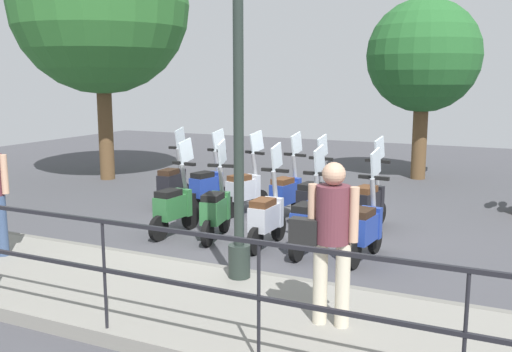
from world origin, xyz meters
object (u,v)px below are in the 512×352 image
at_px(scooter_near_0, 365,227).
at_px(scooter_far_3, 245,189).
at_px(scooter_near_2, 267,216).
at_px(scooter_far_4, 208,186).
at_px(scooter_near_3, 216,209).
at_px(pedestrian_with_bag, 330,231).
at_px(scooter_far_2, 287,192).
at_px(tree_large, 100,5).
at_px(tree_distant, 424,57).
at_px(scooter_far_0, 369,202).
at_px(scooter_near_4, 174,206).
at_px(scooter_far_5, 173,182).
at_px(scooter_near_1, 309,221).
at_px(lamp_post_near, 238,108).
at_px(scooter_far_1, 313,198).

distance_m(scooter_near_0, scooter_far_3, 3.21).
distance_m(scooter_near_2, scooter_far_4, 2.64).
xyz_separation_m(scooter_near_2, scooter_near_3, (0.06, 0.90, 0.00)).
distance_m(pedestrian_with_bag, scooter_far_4, 5.71).
relative_size(scooter_far_2, scooter_far_3, 1.00).
height_order(tree_large, scooter_near_2, tree_large).
relative_size(pedestrian_with_bag, tree_distant, 0.36).
bearing_deg(scooter_far_0, scooter_near_3, 138.58).
relative_size(pedestrian_with_bag, scooter_far_4, 1.03).
bearing_deg(tree_large, scooter_near_3, -124.96).
xyz_separation_m(scooter_far_0, scooter_far_2, (0.14, 1.53, 0.00)).
xyz_separation_m(tree_large, scooter_near_0, (-3.63, -7.50, -3.73)).
distance_m(scooter_near_0, scooter_near_4, 3.11).
bearing_deg(scooter_near_4, pedestrian_with_bag, -121.56).
bearing_deg(scooter_far_5, scooter_far_3, -93.12).
bearing_deg(scooter_near_2, scooter_near_0, -88.94).
xyz_separation_m(tree_large, scooter_near_1, (-3.66, -6.69, -3.73)).
bearing_deg(scooter_near_4, scooter_near_2, -84.85).
distance_m(scooter_near_1, scooter_far_3, 2.59).
xyz_separation_m(scooter_near_2, scooter_far_5, (1.73, 2.81, 0.00)).
xyz_separation_m(lamp_post_near, scooter_far_3, (3.43, 1.63, -1.68)).
bearing_deg(scooter_far_3, scooter_far_4, 107.32).
bearing_deg(lamp_post_near, tree_large, 50.24).
height_order(lamp_post_near, pedestrian_with_bag, lamp_post_near).
distance_m(tree_distant, scooter_near_2, 7.51).
distance_m(pedestrian_with_bag, tree_distant, 9.74).
xyz_separation_m(pedestrian_with_bag, scooter_near_1, (2.49, 1.11, -0.60)).
bearing_deg(tree_distant, scooter_far_3, 156.85).
height_order(pedestrian_with_bag, scooter_near_1, pedestrian_with_bag).
distance_m(scooter_near_3, scooter_far_1, 1.81).
xyz_separation_m(pedestrian_with_bag, scooter_far_4, (4.23, 3.79, -0.60)).
bearing_deg(scooter_far_3, scooter_near_3, -152.66).
relative_size(lamp_post_near, scooter_near_4, 2.94).
height_order(lamp_post_near, scooter_near_2, lamp_post_near).
height_order(pedestrian_with_bag, scooter_near_4, pedestrian_with_bag).
distance_m(scooter_near_4, scooter_far_3, 1.78).
bearing_deg(scooter_far_1, scooter_near_0, -132.62).
bearing_deg(scooter_near_2, scooter_near_3, 87.57).
distance_m(lamp_post_near, scooter_far_5, 4.99).
height_order(scooter_near_0, scooter_near_2, same).
relative_size(tree_distant, scooter_far_0, 2.87).
height_order(tree_distant, scooter_far_5, tree_distant).
bearing_deg(scooter_far_1, scooter_far_4, 91.42).
bearing_deg(scooter_near_1, scooter_near_4, 93.26).
bearing_deg(scooter_far_2, scooter_near_2, -158.47).
distance_m(scooter_near_0, scooter_far_0, 1.66).
distance_m(tree_large, scooter_near_3, 7.27).
relative_size(tree_distant, scooter_near_2, 2.87).
relative_size(scooter_near_3, scooter_far_1, 1.00).
bearing_deg(scooter_far_1, scooter_near_2, 179.69).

